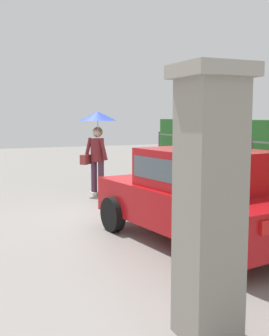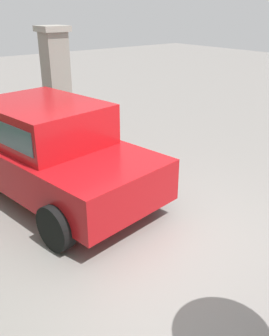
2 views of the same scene
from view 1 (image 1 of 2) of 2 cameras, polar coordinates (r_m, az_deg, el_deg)
The scene contains 5 objects.
ground_plane at distance 8.46m, azimuth -1.09°, elevation -6.65°, with size 40.00×40.00×0.00m, color gray.
car at distance 6.73m, azimuth 8.77°, elevation -3.25°, with size 3.91×2.27×1.48m.
pedestrian at distance 10.65m, azimuth -5.02°, elevation 4.55°, with size 0.93×0.93×2.11m.
gate_pillar at distance 3.78m, azimuth 9.96°, elevation -4.45°, with size 0.60×0.60×2.42m.
fence_section at distance 9.56m, azimuth 17.49°, elevation -0.38°, with size 10.41×0.05×1.50m.
Camera 1 is at (7.60, -3.15, 1.98)m, focal length 45.62 mm.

